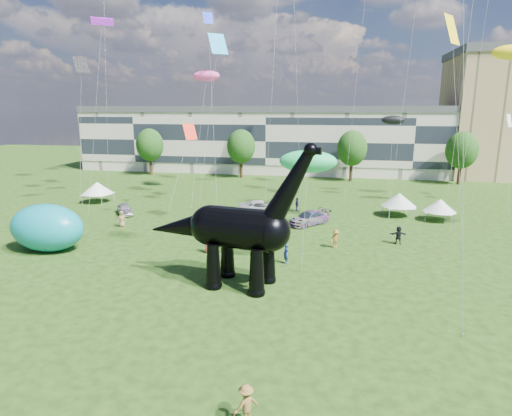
# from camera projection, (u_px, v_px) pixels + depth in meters

# --- Properties ---
(ground) EXTENTS (220.00, 220.00, 0.00)m
(ground) POSITION_uv_depth(u_px,v_px,m) (240.00, 313.00, 27.12)
(ground) COLOR #16330C
(ground) RESTS_ON ground
(terrace_row) EXTENTS (78.00, 11.00, 12.00)m
(terrace_row) POSITION_uv_depth(u_px,v_px,m) (270.00, 142.00, 86.50)
(terrace_row) COLOR beige
(terrace_row) RESTS_ON ground
(tree_far_left) EXTENTS (5.20, 5.20, 9.44)m
(tree_far_left) POSITION_uv_depth(u_px,v_px,m) (150.00, 142.00, 81.91)
(tree_far_left) COLOR #382314
(tree_far_left) RESTS_ON ground
(tree_mid_left) EXTENTS (5.20, 5.20, 9.44)m
(tree_mid_left) POSITION_uv_depth(u_px,v_px,m) (241.00, 144.00, 78.57)
(tree_mid_left) COLOR #382314
(tree_mid_left) RESTS_ON ground
(tree_mid_right) EXTENTS (5.20, 5.20, 9.44)m
(tree_mid_right) POSITION_uv_depth(u_px,v_px,m) (352.00, 146.00, 74.87)
(tree_mid_right) COLOR #382314
(tree_mid_right) RESTS_ON ground
(tree_far_right) EXTENTS (5.20, 5.20, 9.44)m
(tree_far_right) POSITION_uv_depth(u_px,v_px,m) (462.00, 147.00, 71.54)
(tree_far_right) COLOR #382314
(tree_far_right) RESTS_ON ground
(dinosaur_sculpture) EXTENTS (13.44, 4.59, 10.94)m
(dinosaur_sculpture) POSITION_uv_depth(u_px,v_px,m) (233.00, 230.00, 30.76)
(dinosaur_sculpture) COLOR black
(dinosaur_sculpture) RESTS_ON ground
(car_silver) EXTENTS (3.61, 4.19, 1.36)m
(car_silver) POSITION_uv_depth(u_px,v_px,m) (125.00, 209.00, 52.09)
(car_silver) COLOR #B7B7BC
(car_silver) RESTS_ON ground
(car_grey) EXTENTS (4.48, 2.53, 1.40)m
(car_grey) POSITION_uv_depth(u_px,v_px,m) (229.00, 223.00, 45.91)
(car_grey) COLOR slate
(car_grey) RESTS_ON ground
(car_white) EXTENTS (6.11, 3.27, 1.63)m
(car_white) POSITION_uv_depth(u_px,v_px,m) (262.00, 208.00, 52.28)
(car_white) COLOR silver
(car_white) RESTS_ON ground
(car_dark) EXTENTS (5.01, 5.29, 1.51)m
(car_dark) POSITION_uv_depth(u_px,v_px,m) (309.00, 218.00, 47.60)
(car_dark) COLOR #595960
(car_dark) RESTS_ON ground
(gazebo_near) EXTENTS (4.51, 4.51, 2.54)m
(gazebo_near) POSITION_uv_depth(u_px,v_px,m) (440.00, 206.00, 48.99)
(gazebo_near) COLOR silver
(gazebo_near) RESTS_ON ground
(gazebo_far) EXTENTS (4.64, 4.64, 2.81)m
(gazebo_far) POSITION_uv_depth(u_px,v_px,m) (399.00, 200.00, 51.15)
(gazebo_far) COLOR silver
(gazebo_far) RESTS_ON ground
(gazebo_left) EXTENTS (4.29, 4.29, 2.86)m
(gazebo_left) POSITION_uv_depth(u_px,v_px,m) (97.00, 188.00, 58.53)
(gazebo_left) COLOR white
(gazebo_left) RESTS_ON ground
(inflatable_teal) EXTENTS (7.03, 4.49, 4.33)m
(inflatable_teal) POSITION_uv_depth(u_px,v_px,m) (47.00, 228.00, 38.55)
(inflatable_teal) COLOR #0C8796
(inflatable_teal) RESTS_ON ground
(visitors) EXTENTS (39.62, 38.89, 1.78)m
(visitors) POSITION_uv_depth(u_px,v_px,m) (244.00, 238.00, 39.78)
(visitors) COLOR black
(visitors) RESTS_ON ground
(kites) EXTENTS (60.17, 43.30, 30.05)m
(kites) POSITION_uv_depth(u_px,v_px,m) (329.00, 65.00, 46.95)
(kites) COLOR #E5420F
(kites) RESTS_ON ground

